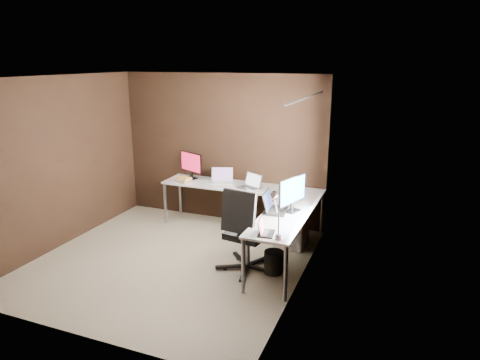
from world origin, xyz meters
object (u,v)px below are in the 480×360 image
(monitor_left, at_px, (191,164))
(book_stack, at_px, (184,180))
(monitor_right, at_px, (292,192))
(drawer_pedestal, at_px, (292,226))
(office_chair, at_px, (246,247))
(desk_lamp, at_px, (275,210))
(wastebasket, at_px, (274,262))
(laptop_black_small, at_px, (264,231))
(laptop_white, at_px, (222,179))
(laptop_black_big, at_px, (273,207))
(laptop_silver, at_px, (251,185))

(monitor_left, xyz_separation_m, book_stack, (-0.02, -0.25, -0.22))
(monitor_left, bearing_deg, monitor_right, -2.38)
(drawer_pedestal, xyz_separation_m, office_chair, (-0.36, -1.02, 0.04))
(drawer_pedestal, relative_size, desk_lamp, 1.15)
(monitor_right, bearing_deg, desk_lamp, -158.53)
(book_stack, xyz_separation_m, wastebasket, (1.94, -1.15, -0.62))
(monitor_right, height_order, desk_lamp, desk_lamp)
(wastebasket, bearing_deg, laptop_black_small, -88.34)
(drawer_pedestal, distance_m, wastebasket, 0.96)
(monitor_left, xyz_separation_m, laptop_white, (0.59, -0.05, -0.20))
(laptop_black_small, distance_m, book_stack, 2.53)
(laptop_white, height_order, book_stack, laptop_white)
(laptop_black_small, bearing_deg, monitor_right, -14.46)
(desk_lamp, distance_m, wastebasket, 1.04)
(monitor_left, height_order, book_stack, monitor_left)
(drawer_pedestal, height_order, book_stack, book_stack)
(laptop_white, bearing_deg, laptop_black_big, -58.85)
(monitor_right, relative_size, book_stack, 1.88)
(laptop_black_small, distance_m, wastebasket, 0.77)
(laptop_white, distance_m, wastebasket, 2.01)
(monitor_left, xyz_separation_m, laptop_black_big, (1.79, -1.08, -0.19))
(laptop_white, height_order, laptop_silver, same)
(office_chair, bearing_deg, book_stack, 150.56)
(laptop_black_small, relative_size, office_chair, 0.24)
(monitor_right, distance_m, laptop_silver, 1.20)
(drawer_pedestal, bearing_deg, laptop_white, 162.54)
(laptop_black_big, height_order, book_stack, laptop_black_big)
(laptop_silver, bearing_deg, wastebasket, -29.05)
(drawer_pedestal, height_order, desk_lamp, desk_lamp)
(laptop_silver, height_order, laptop_black_big, laptop_black_big)
(laptop_black_big, xyz_separation_m, office_chair, (-0.23, -0.40, -0.45))
(book_stack, height_order, desk_lamp, desk_lamp)
(laptop_white, relative_size, laptop_silver, 0.96)
(office_chair, height_order, wastebasket, office_chair)
(monitor_right, relative_size, laptop_black_big, 1.25)
(desk_lamp, distance_m, office_chair, 0.98)
(drawer_pedestal, xyz_separation_m, laptop_black_big, (-0.13, -0.61, 0.49))
(monitor_right, xyz_separation_m, wastebasket, (-0.11, -0.42, -0.85))
(book_stack, bearing_deg, monitor_left, 85.68)
(drawer_pedestal, distance_m, laptop_white, 1.47)
(laptop_black_small, height_order, office_chair, office_chair)
(monitor_left, bearing_deg, wastebasket, -12.74)
(desk_lamp, bearing_deg, laptop_black_small, -177.83)
(drawer_pedestal, height_order, wastebasket, drawer_pedestal)
(laptop_white, bearing_deg, wastebasket, -63.89)
(monitor_left, distance_m, monitor_right, 2.26)
(laptop_white, xyz_separation_m, laptop_black_small, (1.34, -1.82, -0.01))
(drawer_pedestal, bearing_deg, laptop_silver, 160.63)
(monitor_right, bearing_deg, laptop_black_big, 129.94)
(laptop_white, xyz_separation_m, laptop_silver, (0.56, -0.15, 0.00))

